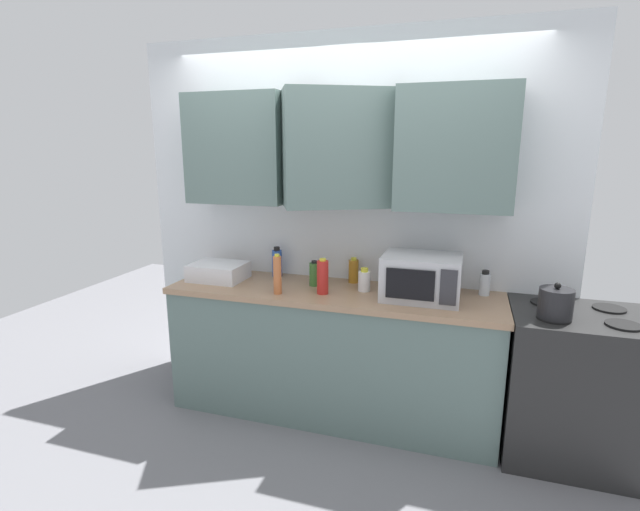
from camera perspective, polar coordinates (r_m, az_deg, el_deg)
name	(u,v)px	position (r m, az deg, el deg)	size (l,w,h in m)	color
ground_plane	(298,473)	(2.98, -2.71, -25.01)	(8.00, 8.00, 0.00)	slate
wall_back_with_cabinets	(342,187)	(3.24, 2.73, 8.37)	(3.10, 0.61, 2.60)	white
counter_run	(332,352)	(3.31, 1.49, -11.66)	(2.23, 0.63, 0.90)	slate
stove_range	(573,385)	(3.26, 28.47, -13.75)	(0.76, 0.64, 0.91)	black
kettle	(556,303)	(2.90, 26.81, -5.20)	(0.18, 0.18, 0.20)	black
microwave	(421,277)	(3.00, 12.25, -2.61)	(0.48, 0.37, 0.28)	#B7B7BC
dish_rack	(219,271)	(3.47, -12.28, -1.91)	(0.38, 0.30, 0.12)	silver
bottle_red_sauce	(323,277)	(3.05, 0.33, -2.63)	(0.08, 0.08, 0.24)	red
bottle_green_oil	(314,274)	(3.23, -0.70, -2.26)	(0.07, 0.07, 0.18)	#386B2D
bottle_spice_jar	(277,275)	(3.05, -5.22, -2.36)	(0.05, 0.05, 0.27)	#BC6638
bottle_amber_vinegar	(354,271)	(3.31, 4.12, -1.88)	(0.07, 0.07, 0.18)	#AD701E
bottle_white_jar	(364,281)	(3.13, 5.42, -3.06)	(0.08, 0.08, 0.16)	white
bottle_blue_cleaner	(277,263)	(3.48, -5.26, -0.87)	(0.07, 0.07, 0.22)	#2D56B7
bottle_clear_tall	(485,284)	(3.21, 19.46, -3.26)	(0.07, 0.07, 0.16)	silver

